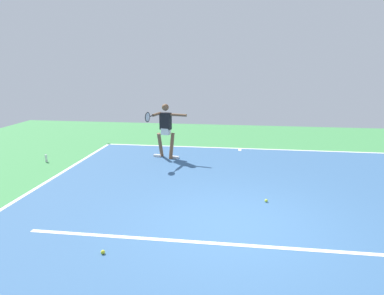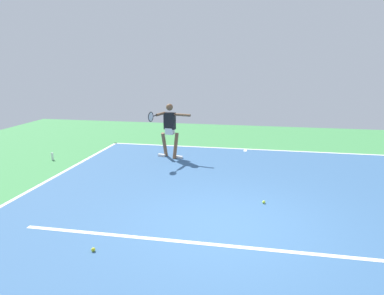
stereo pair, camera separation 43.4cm
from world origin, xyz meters
name	(u,v)px [view 2 (the right image)]	position (x,y,z in m)	size (l,w,h in m)	color
ground_plane	(230,227)	(0.00, 0.00, 0.00)	(21.60, 21.60, 0.00)	#428E4C
court_surface	(230,226)	(0.00, 0.00, 0.00)	(9.62, 12.23, 0.00)	#38608E
court_line_baseline_near	(246,149)	(0.00, -6.07, 0.00)	(9.62, 0.10, 0.01)	white
court_line_sideline_right	(0,207)	(4.76, 0.00, 0.00)	(0.10, 12.23, 0.01)	white
court_line_service	(226,246)	(0.00, 0.71, 0.00)	(7.21, 0.10, 0.01)	white
court_line_centre_mark	(245,150)	(0.00, -5.87, 0.00)	(0.10, 0.30, 0.01)	white
tennis_player	(169,127)	(2.28, -4.49, 0.97)	(1.10, 1.18, 1.70)	brown
tennis_ball_far_corner	(93,250)	(2.04, 1.29, 0.03)	(0.07, 0.07, 0.07)	yellow
tennis_ball_near_service_line	(264,202)	(-0.61, -1.23, 0.03)	(0.07, 0.07, 0.07)	#C6E53D
water_bottle	(52,156)	(5.75, -3.53, 0.11)	(0.07, 0.07, 0.22)	white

